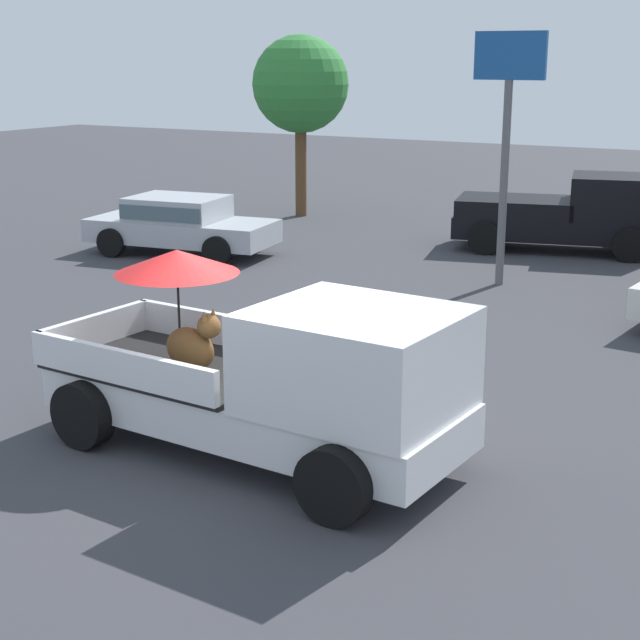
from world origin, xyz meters
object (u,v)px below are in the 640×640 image
(parked_sedan_near, at_px, (180,222))
(motel_sign, at_px, (508,109))
(pickup_truck_red, at_px, (568,214))
(pickup_truck_main, at_px, (281,377))

(parked_sedan_near, bearing_deg, motel_sign, -3.11)
(pickup_truck_red, xyz_separation_m, motel_sign, (-0.22, -4.08, 2.59))
(pickup_truck_main, xyz_separation_m, parked_sedan_near, (-8.24, 8.93, -0.25))
(parked_sedan_near, bearing_deg, pickup_truck_main, -55.54)
(pickup_truck_red, xyz_separation_m, parked_sedan_near, (-7.69, -4.75, -0.13))
(motel_sign, bearing_deg, parked_sedan_near, -174.87)
(pickup_truck_main, xyz_separation_m, pickup_truck_red, (-0.55, 13.68, -0.11))
(pickup_truck_red, distance_m, parked_sedan_near, 9.04)
(pickup_truck_main, bearing_deg, motel_sign, 98.52)
(motel_sign, bearing_deg, pickup_truck_red, 86.91)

